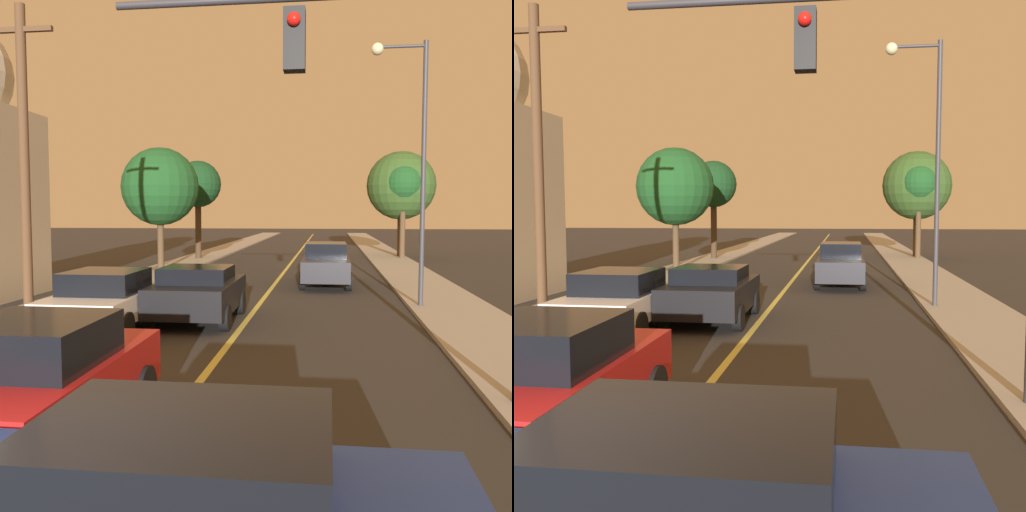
% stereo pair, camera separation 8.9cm
% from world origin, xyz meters
% --- Properties ---
extents(road_surface, '(9.13, 80.00, 0.01)m').
position_xyz_m(road_surface, '(0.00, 36.00, 0.01)').
color(road_surface, '#2D2B28').
rests_on(road_surface, ground).
extents(sidewalk_left, '(2.50, 80.00, 0.12)m').
position_xyz_m(sidewalk_left, '(-5.81, 36.00, 0.06)').
color(sidewalk_left, '#9E998E').
rests_on(sidewalk_left, ground).
extents(sidewalk_right, '(2.50, 80.00, 0.12)m').
position_xyz_m(sidewalk_right, '(5.81, 36.00, 0.06)').
color(sidewalk_right, '#9E998E').
rests_on(sidewalk_right, ground).
extents(car_near_lane_front, '(1.91, 3.94, 1.64)m').
position_xyz_m(car_near_lane_front, '(-1.28, 3.42, 0.85)').
color(car_near_lane_front, red).
rests_on(car_near_lane_front, ground).
extents(car_near_lane_second, '(2.12, 3.86, 1.48)m').
position_xyz_m(car_near_lane_second, '(-1.28, 11.78, 0.78)').
color(car_near_lane_second, black).
rests_on(car_near_lane_second, ground).
extents(car_outer_lane_second, '(2.10, 4.41, 1.48)m').
position_xyz_m(car_outer_lane_second, '(-3.29, 10.53, 0.76)').
color(car_outer_lane_second, white).
rests_on(car_outer_lane_second, ground).
extents(car_far_oncoming, '(1.92, 4.99, 1.69)m').
position_xyz_m(car_far_oncoming, '(2.05, 19.85, 0.87)').
color(car_far_oncoming, black).
rests_on(car_far_oncoming, ground).
extents(traffic_signal_mast, '(6.13, 0.42, 6.18)m').
position_xyz_m(traffic_signal_mast, '(3.48, 5.66, 4.40)').
color(traffic_signal_mast, '#333338').
rests_on(traffic_signal_mast, ground).
extents(streetlamp_right, '(1.64, 0.36, 7.77)m').
position_xyz_m(streetlamp_right, '(4.57, 14.49, 5.02)').
color(streetlamp_right, '#333338').
rests_on(streetlamp_right, ground).
extents(utility_pole_left, '(1.60, 0.24, 7.72)m').
position_xyz_m(utility_pole_left, '(-5.16, 10.13, 4.14)').
color(utility_pole_left, '#513823').
rests_on(utility_pole_left, ground).
extents(tree_left_near, '(3.74, 3.74, 5.90)m').
position_xyz_m(tree_left_near, '(-5.95, 23.85, 4.14)').
color(tree_left_near, '#4C3823').
rests_on(tree_left_near, ground).
extents(tree_left_far, '(2.82, 2.82, 5.93)m').
position_xyz_m(tree_left_far, '(-5.80, 31.22, 4.58)').
color(tree_left_far, '#3D2B1C').
rests_on(tree_left_far, ground).
extents(tree_right_near, '(4.32, 4.32, 6.65)m').
position_xyz_m(tree_right_near, '(6.66, 34.29, 4.60)').
color(tree_right_near, '#4C3823').
rests_on(tree_right_near, ground).
extents(tree_right_far, '(2.40, 2.40, 5.79)m').
position_xyz_m(tree_right_far, '(6.65, 33.10, 4.63)').
color(tree_right_far, '#4C3823').
rests_on(tree_right_far, ground).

